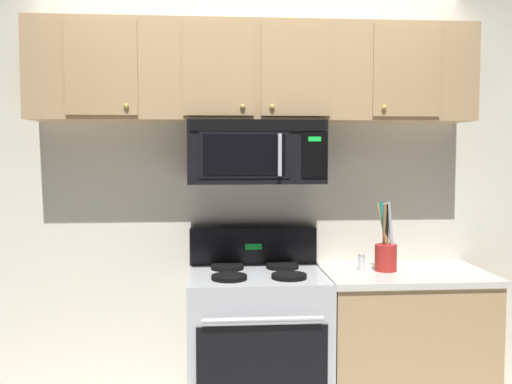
# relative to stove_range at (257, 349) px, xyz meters

# --- Properties ---
(back_wall) EXTENTS (5.20, 0.10, 2.70)m
(back_wall) POSITION_rel_stove_range_xyz_m (0.00, 0.37, 0.88)
(back_wall) COLOR silver
(back_wall) RESTS_ON ground_plane
(stove_range) EXTENTS (0.76, 0.69, 1.12)m
(stove_range) POSITION_rel_stove_range_xyz_m (0.00, 0.00, 0.00)
(stove_range) COLOR #B7BABF
(stove_range) RESTS_ON ground_plane
(over_range_microwave) EXTENTS (0.76, 0.43, 0.35)m
(over_range_microwave) POSITION_rel_stove_range_xyz_m (-0.00, 0.12, 1.11)
(over_range_microwave) COLOR black
(upper_cabinets) EXTENTS (2.50, 0.36, 0.55)m
(upper_cabinets) POSITION_rel_stove_range_xyz_m (-0.00, 0.15, 1.56)
(upper_cabinets) COLOR tan
(counter_segment) EXTENTS (0.93, 0.65, 0.90)m
(counter_segment) POSITION_rel_stove_range_xyz_m (0.84, 0.01, -0.02)
(counter_segment) COLOR tan
(counter_segment) RESTS_ON ground_plane
(utensil_crock_red) EXTENTS (0.12, 0.12, 0.39)m
(utensil_crock_red) POSITION_rel_stove_range_xyz_m (0.73, 0.01, 0.55)
(utensil_crock_red) COLOR red
(utensil_crock_red) RESTS_ON counter_segment
(salt_shaker) EXTENTS (0.04, 0.04, 0.09)m
(salt_shaker) POSITION_rel_stove_range_xyz_m (0.60, 0.03, 0.48)
(salt_shaker) COLOR white
(salt_shaker) RESTS_ON counter_segment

